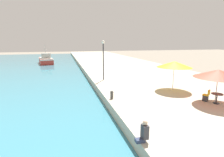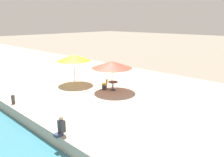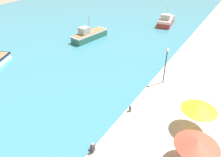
{
  "view_description": "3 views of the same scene",
  "coord_description": "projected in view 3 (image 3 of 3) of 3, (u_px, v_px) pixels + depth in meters",
  "views": [
    {
      "loc": [
        -3.05,
        1.67,
        5.14
      ],
      "look_at": [
        1.5,
        18.14,
        1.55
      ],
      "focal_mm": 28.0,
      "sensor_mm": 36.0,
      "label": 1
    },
    {
      "loc": [
        -5.36,
        -0.63,
        6.39
      ],
      "look_at": [
        7.47,
        11.39,
        1.75
      ],
      "focal_mm": 35.0,
      "sensor_mm": 36.0,
      "label": 2
    },
    {
      "loc": [
        8.0,
        -1.39,
        15.33
      ],
      "look_at": [
        -4.0,
        18.0,
        1.35
      ],
      "focal_mm": 35.0,
      "sensor_mm": 36.0,
      "label": 3
    }
  ],
  "objects": [
    {
      "name": "lamppost",
      "position": [
        166.0,
        60.0,
        25.5
      ],
      "size": [
        0.36,
        0.36,
        4.56
      ],
      "color": "#232328",
      "rests_on": "quay_promenade"
    },
    {
      "name": "fishing_boat_mid",
      "position": [
        89.0,
        35.0,
        40.91
      ],
      "size": [
        3.35,
        7.77,
        4.64
      ],
      "rotation": [
        0.0,
        0.0,
        -0.15
      ],
      "color": "#33705B",
      "rests_on": "water_basin"
    },
    {
      "name": "person_at_quay",
      "position": [
        92.0,
        148.0,
        17.79
      ],
      "size": [
        0.55,
        0.36,
        1.03
      ],
      "color": "#333D5B",
      "rests_on": "quay_promenade"
    },
    {
      "name": "cafe_umbrella_white",
      "position": [
        200.0,
        107.0,
        19.16
      ],
      "size": [
        3.13,
        3.13,
        2.66
      ],
      "color": "#B7B7B7",
      "rests_on": "quay_promenade"
    },
    {
      "name": "cafe_umbrella_pink",
      "position": [
        197.0,
        143.0,
        15.98
      ],
      "size": [
        3.33,
        3.33,
        2.48
      ],
      "color": "#B7B7B7",
      "rests_on": "quay_promenade"
    },
    {
      "name": "cafe_chair_left",
      "position": [
        190.0,
        153.0,
        17.48
      ],
      "size": [
        0.56,
        0.57,
        0.91
      ],
      "rotation": [
        0.0,
        0.0,
        0.5
      ],
      "color": "#2D2D33",
      "rests_on": "quay_promenade"
    },
    {
      "name": "fishing_boat_far",
      "position": [
        166.0,
        20.0,
        48.77
      ],
      "size": [
        3.96,
        7.53,
        4.45
      ],
      "rotation": [
        0.0,
        0.0,
        0.17
      ],
      "color": "red",
      "rests_on": "water_basin"
    },
    {
      "name": "mooring_bollard",
      "position": [
        130.0,
        108.0,
        22.24
      ],
      "size": [
        0.26,
        0.26,
        0.65
      ],
      "color": "#4C4742",
      "rests_on": "quay_promenade"
    },
    {
      "name": "water_basin",
      "position": [
        68.0,
        20.0,
        51.99
      ],
      "size": [
        56.0,
        90.0,
        0.04
      ],
      "color": "teal",
      "rests_on": "ground_plane"
    }
  ]
}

